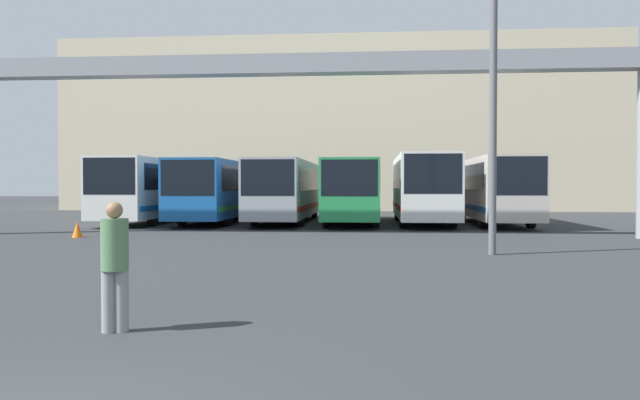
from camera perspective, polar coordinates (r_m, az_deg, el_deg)
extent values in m
cube|color=beige|center=(51.37, 1.88, 6.44)|extent=(41.91, 12.00, 12.87)
cube|color=gray|center=(23.27, -1.82, 12.26)|extent=(24.95, 0.80, 0.70)
cube|color=silver|center=(32.61, -15.06, 1.08)|extent=(2.47, 10.45, 2.79)
cube|color=black|center=(27.77, -18.72, 2.09)|extent=(2.27, 0.06, 1.56)
cube|color=black|center=(32.61, -15.06, 1.99)|extent=(2.50, 8.88, 1.17)
cube|color=#1966B2|center=(32.62, -15.05, -0.48)|extent=(2.50, 9.93, 0.24)
cylinder|color=black|center=(30.32, -18.83, -1.39)|extent=(0.28, 0.92, 0.92)
cylinder|color=black|center=(29.52, -15.02, -1.43)|extent=(0.28, 0.92, 0.92)
cylinder|color=black|center=(35.75, -15.06, -0.96)|extent=(0.28, 0.92, 0.92)
cylinder|color=black|center=(35.08, -11.77, -0.98)|extent=(0.28, 0.92, 0.92)
cube|color=#1959A5|center=(32.48, -8.90, 1.03)|extent=(2.48, 12.24, 2.69)
cube|color=black|center=(26.60, -12.03, 2.01)|extent=(2.28, 0.06, 1.51)
cube|color=black|center=(32.49, -8.90, 1.89)|extent=(2.51, 10.40, 1.13)
cube|color=#268C4C|center=(32.50, -8.90, -0.49)|extent=(2.51, 11.63, 0.24)
cylinder|color=black|center=(29.50, -12.51, -1.37)|extent=(0.28, 0.97, 0.97)
cylinder|color=black|center=(28.93, -8.43, -1.40)|extent=(0.28, 0.97, 0.97)
cylinder|color=black|center=(36.10, -9.27, -0.87)|extent=(0.28, 0.97, 0.97)
cylinder|color=black|center=(35.63, -5.90, -0.88)|extent=(0.28, 0.97, 0.97)
cube|color=#999EA5|center=(31.85, -2.98, 1.04)|extent=(2.42, 12.24, 2.70)
cube|color=black|center=(25.82, -4.83, 2.06)|extent=(2.23, 0.06, 1.51)
cube|color=black|center=(31.85, -2.98, 1.93)|extent=(2.45, 10.40, 1.13)
cube|color=red|center=(31.87, -2.98, -0.51)|extent=(2.45, 11.63, 0.24)
cylinder|color=black|center=(28.67, -6.00, -1.41)|extent=(0.28, 0.98, 0.98)
cylinder|color=black|center=(28.35, -1.82, -1.44)|extent=(0.28, 0.98, 0.98)
cylinder|color=black|center=(35.42, -3.91, -0.89)|extent=(0.28, 0.98, 0.98)
cylinder|color=black|center=(35.16, -0.52, -0.90)|extent=(0.28, 0.98, 0.98)
cube|color=#268C4C|center=(30.83, 3.07, 1.01)|extent=(2.52, 10.77, 2.68)
cube|color=black|center=(25.47, 2.69, 2.04)|extent=(2.31, 0.06, 1.50)
cube|color=black|center=(30.84, 3.07, 1.92)|extent=(2.55, 9.15, 1.12)
cube|color=#268C4C|center=(30.85, 3.06, -0.58)|extent=(2.55, 10.23, 0.24)
cylinder|color=black|center=(27.91, 0.62, -1.51)|extent=(0.28, 0.95, 0.95)
cylinder|color=black|center=(27.84, 5.13, -1.53)|extent=(0.28, 0.95, 0.95)
cylinder|color=black|center=(33.93, 1.37, -1.01)|extent=(0.28, 0.95, 0.95)
cylinder|color=black|center=(33.86, 5.08, -1.02)|extent=(0.28, 0.95, 0.95)
cube|color=silver|center=(30.70, 9.37, 1.20)|extent=(2.53, 10.34, 2.90)
cube|color=black|center=(25.57, 10.29, 2.39)|extent=(2.33, 0.06, 1.63)
cube|color=black|center=(30.70, 9.38, 2.21)|extent=(2.56, 8.79, 1.22)
cube|color=red|center=(30.72, 9.37, -0.53)|extent=(2.56, 9.82, 0.24)
cylinder|color=black|center=(27.77, 7.56, -1.39)|extent=(0.28, 1.10, 1.10)
cylinder|color=black|center=(27.96, 12.09, -1.39)|extent=(0.28, 1.10, 1.10)
cylinder|color=black|center=(33.55, 7.09, -0.92)|extent=(0.28, 1.10, 1.10)
cylinder|color=black|center=(33.71, 10.85, -0.92)|extent=(0.28, 1.10, 1.10)
cube|color=beige|center=(31.25, 15.55, 1.06)|extent=(2.43, 10.54, 2.78)
cube|color=black|center=(26.11, 17.70, 2.13)|extent=(2.24, 0.06, 1.56)
cube|color=black|center=(31.25, 15.55, 2.00)|extent=(2.46, 8.96, 1.17)
cube|color=#1966B2|center=(31.27, 15.54, -0.57)|extent=(2.46, 10.02, 0.24)
cylinder|color=black|center=(28.19, 14.54, -1.41)|extent=(0.28, 1.07, 1.07)
cylinder|color=black|center=(28.62, 18.71, -1.40)|extent=(0.28, 1.07, 1.07)
cylinder|color=black|center=(34.02, 12.86, -0.94)|extent=(0.28, 1.07, 1.07)
cylinder|color=black|center=(34.38, 16.35, -0.93)|extent=(0.28, 1.07, 1.07)
cylinder|color=gray|center=(8.41, -17.70, -8.78)|extent=(0.18, 0.18, 0.79)
cylinder|color=gray|center=(8.43, -18.76, -8.76)|extent=(0.18, 0.18, 0.79)
cylinder|color=#4C724C|center=(8.32, -18.27, -3.88)|extent=(0.34, 0.34, 0.66)
sphere|color=#8C6647|center=(8.30, -18.29, -0.89)|extent=(0.21, 0.21, 0.21)
cone|color=orange|center=(23.97, -21.30, -2.53)|extent=(0.38, 0.38, 0.57)
cylinder|color=#595B60|center=(17.52, 15.56, 9.66)|extent=(0.20, 0.20, 8.82)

